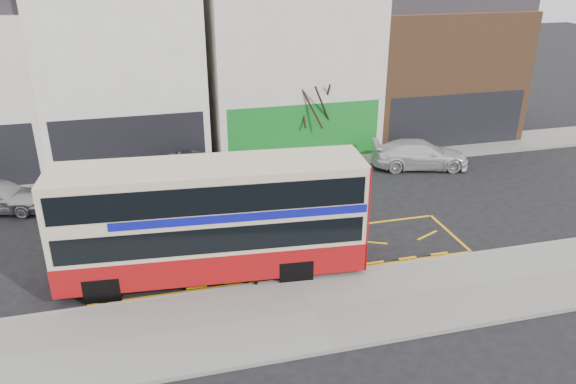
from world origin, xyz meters
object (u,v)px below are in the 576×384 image
object	(u,v)px
car_grey	(198,169)
car_white	(420,154)
bus_stop_post	(257,240)
street_tree_right	(314,93)
double_decker_bus	(212,219)

from	to	relation	value
car_grey	car_white	bearing A→B (deg)	-99.98
bus_stop_post	car_white	world-z (taller)	bus_stop_post
street_tree_right	bus_stop_post	bearing A→B (deg)	-115.21
car_grey	car_white	xyz separation A→B (m)	(11.57, -0.69, -0.04)
car_grey	car_white	distance (m)	11.59
double_decker_bus	car_grey	size ratio (longest dim) A/B	2.30
double_decker_bus	car_grey	world-z (taller)	double_decker_bus
double_decker_bus	car_grey	distance (m)	8.68
car_white	bus_stop_post	bearing A→B (deg)	144.64
double_decker_bus	street_tree_right	distance (m)	12.61
street_tree_right	double_decker_bus	bearing A→B (deg)	-122.98
street_tree_right	car_white	bearing A→B (deg)	-27.54
car_white	street_tree_right	xyz separation A→B (m)	(-5.07, 2.64, 2.98)
car_white	street_tree_right	distance (m)	6.45
bus_stop_post	car_white	xyz separation A→B (m)	(10.60, 9.09, -1.14)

